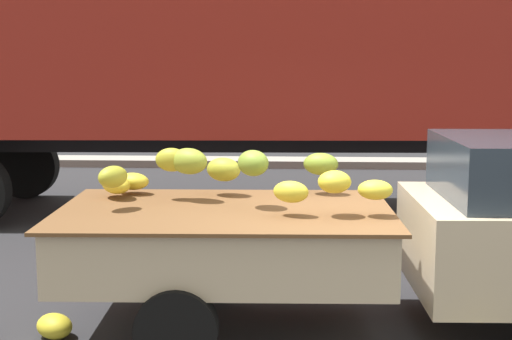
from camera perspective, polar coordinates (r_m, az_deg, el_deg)
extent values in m
cube|color=gray|center=(16.30, 5.90, 0.54)|extent=(80.00, 0.80, 0.16)
cube|color=#28333D|center=(6.62, 18.84, 0.11)|extent=(1.13, 1.54, 0.52)
cube|color=#CCB793|center=(6.50, -2.36, -7.33)|extent=(2.77, 1.79, 0.08)
cube|color=#CCB793|center=(7.25, -1.96, -3.53)|extent=(2.72, 0.12, 0.44)
cube|color=#CCB793|center=(5.63, -2.91, -7.13)|extent=(2.72, 0.12, 0.44)
cube|color=#CCB793|center=(6.49, 9.54, -5.10)|extent=(0.09, 1.72, 0.44)
cube|color=#CCB793|center=(6.65, -13.99, -4.90)|extent=(0.09, 1.72, 0.44)
cube|color=#B21914|center=(7.28, -1.94, -3.79)|extent=(2.61, 0.08, 0.07)
cube|color=brown|center=(6.38, -2.38, -3.10)|extent=(2.89, 1.91, 0.03)
ellipsoid|color=yellow|center=(7.12, -9.41, -0.86)|extent=(0.39, 0.34, 0.16)
ellipsoid|color=gold|center=(6.05, 2.68, -1.68)|extent=(0.34, 0.28, 0.18)
ellipsoid|color=gold|center=(6.76, -6.46, 0.78)|extent=(0.33, 0.23, 0.21)
ellipsoid|color=olive|center=(6.35, -0.22, 0.53)|extent=(0.38, 0.39, 0.22)
ellipsoid|color=olive|center=(7.02, 4.97, 0.46)|extent=(0.38, 0.31, 0.21)
ellipsoid|color=gold|center=(6.10, 9.09, -1.51)|extent=(0.31, 0.25, 0.16)
ellipsoid|color=gold|center=(6.39, -10.87, -0.51)|extent=(0.32, 0.35, 0.19)
ellipsoid|color=#ADB230|center=(6.94, -2.50, 0.04)|extent=(0.41, 0.36, 0.22)
ellipsoid|color=#94A731|center=(6.69, -5.16, 0.67)|extent=(0.44, 0.40, 0.23)
ellipsoid|color=yellow|center=(6.05, 6.01, -0.90)|extent=(0.31, 0.30, 0.19)
ellipsoid|color=yellow|center=(6.93, -10.63, -1.09)|extent=(0.40, 0.44, 0.17)
cylinder|color=black|center=(7.69, 18.34, -7.24)|extent=(0.64, 0.22, 0.64)
cylinder|color=black|center=(7.39, -4.45, -7.46)|extent=(0.64, 0.22, 0.64)
cylinder|color=black|center=(5.83, -6.09, -12.00)|extent=(0.64, 0.22, 0.64)
cube|color=maroon|center=(11.25, -1.67, 9.83)|extent=(12.08, 2.89, 2.70)
cube|color=black|center=(11.32, -1.63, 2.22)|extent=(11.05, 0.76, 0.30)
cylinder|color=black|center=(13.22, -17.18, 0.32)|extent=(1.09, 0.34, 1.08)
cylinder|color=#38383A|center=(11.72, 14.72, -0.19)|extent=(0.18, 0.18, 1.25)
ellipsoid|color=gold|center=(6.69, -15.14, -11.44)|extent=(0.44, 0.43, 0.21)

